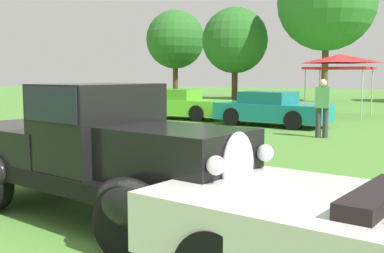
{
  "coord_description": "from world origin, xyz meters",
  "views": [
    {
      "loc": [
        3.67,
        -3.94,
        1.81
      ],
      "look_at": [
        -0.53,
        3.38,
        0.89
      ],
      "focal_mm": 44.36,
      "sensor_mm": 36.0,
      "label": 1
    }
  ],
  "objects_px": {
    "show_car_lime": "(178,104)",
    "canopy_tent_left_field": "(340,61)",
    "feature_pickup_truck": "(94,150)",
    "show_car_cream": "(79,102)",
    "spectator_between_cars": "(322,106)",
    "show_car_teal": "(271,109)"
  },
  "relations": [
    {
      "from": "spectator_between_cars",
      "to": "show_car_cream",
      "type": "bearing_deg",
      "value": 168.33
    },
    {
      "from": "show_car_teal",
      "to": "spectator_between_cars",
      "type": "bearing_deg",
      "value": -43.75
    },
    {
      "from": "spectator_between_cars",
      "to": "show_car_lime",
      "type": "bearing_deg",
      "value": 156.0
    },
    {
      "from": "show_car_lime",
      "to": "show_car_teal",
      "type": "height_order",
      "value": "same"
    },
    {
      "from": "show_car_teal",
      "to": "canopy_tent_left_field",
      "type": "xyz_separation_m",
      "value": [
        1.19,
        5.24,
        1.82
      ]
    },
    {
      "from": "spectator_between_cars",
      "to": "canopy_tent_left_field",
      "type": "bearing_deg",
      "value": 99.28
    },
    {
      "from": "show_car_lime",
      "to": "canopy_tent_left_field",
      "type": "xyz_separation_m",
      "value": [
        5.49,
        4.56,
        1.82
      ]
    },
    {
      "from": "show_car_cream",
      "to": "show_car_lime",
      "type": "xyz_separation_m",
      "value": [
        4.94,
        0.59,
        -0.0
      ]
    },
    {
      "from": "spectator_between_cars",
      "to": "canopy_tent_left_field",
      "type": "xyz_separation_m",
      "value": [
        -1.24,
        7.56,
        1.51
      ]
    },
    {
      "from": "canopy_tent_left_field",
      "to": "show_car_lime",
      "type": "bearing_deg",
      "value": -140.28
    },
    {
      "from": "feature_pickup_truck",
      "to": "canopy_tent_left_field",
      "type": "xyz_separation_m",
      "value": [
        -0.75,
        16.75,
        1.55
      ]
    },
    {
      "from": "feature_pickup_truck",
      "to": "show_car_lime",
      "type": "height_order",
      "value": "feature_pickup_truck"
    },
    {
      "from": "show_car_cream",
      "to": "canopy_tent_left_field",
      "type": "xyz_separation_m",
      "value": [
        10.43,
        5.15,
        1.82
      ]
    },
    {
      "from": "spectator_between_cars",
      "to": "canopy_tent_left_field",
      "type": "distance_m",
      "value": 7.81
    },
    {
      "from": "feature_pickup_truck",
      "to": "show_car_cream",
      "type": "xyz_separation_m",
      "value": [
        -11.18,
        11.6,
        -0.27
      ]
    },
    {
      "from": "feature_pickup_truck",
      "to": "canopy_tent_left_field",
      "type": "bearing_deg",
      "value": 92.57
    },
    {
      "from": "show_car_lime",
      "to": "show_car_cream",
      "type": "bearing_deg",
      "value": -173.23
    },
    {
      "from": "feature_pickup_truck",
      "to": "canopy_tent_left_field",
      "type": "relative_size",
      "value": 1.74
    },
    {
      "from": "feature_pickup_truck",
      "to": "show_car_teal",
      "type": "xyz_separation_m",
      "value": [
        -1.94,
        11.51,
        -0.27
      ]
    },
    {
      "from": "show_car_cream",
      "to": "feature_pickup_truck",
      "type": "bearing_deg",
      "value": -46.05
    },
    {
      "from": "show_car_teal",
      "to": "show_car_lime",
      "type": "bearing_deg",
      "value": 171.06
    },
    {
      "from": "feature_pickup_truck",
      "to": "show_car_teal",
      "type": "bearing_deg",
      "value": 99.56
    }
  ]
}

